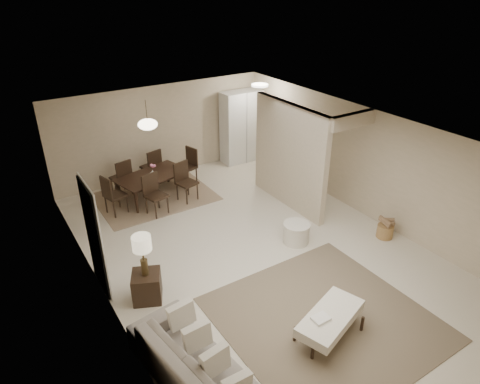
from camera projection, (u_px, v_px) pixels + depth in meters
floor at (255, 250)px, 8.77m from camera, size 9.00×9.00×0.00m
ceiling at (258, 135)px, 7.63m from camera, size 9.00×9.00×0.00m
back_wall at (162, 131)px, 11.56m from camera, size 6.00×0.00×6.00m
left_wall at (101, 244)px, 6.75m from camera, size 0.00×9.00×9.00m
right_wall at (366, 163)px, 9.64m from camera, size 0.00×9.00×9.00m
partition at (289, 156)px, 10.00m from camera, size 0.15×2.50×2.50m
doorway at (94, 238)px, 7.32m from camera, size 0.04×0.90×2.04m
pantry_cabinet at (242, 127)px, 12.52m from camera, size 1.20×0.55×2.10m
flush_light at (260, 85)px, 11.14m from camera, size 0.44×0.44×0.05m
living_rug at (324, 319)px, 7.03m from camera, size 3.20×3.20×0.01m
sofa at (200, 366)px, 5.77m from camera, size 2.49×1.27×0.69m
ottoman_bench at (330, 318)px, 6.55m from camera, size 1.35×0.93×0.44m
side_table at (147, 286)px, 7.36m from camera, size 0.64×0.64×0.53m
table_lamp at (142, 247)px, 6.98m from camera, size 0.32×0.32×0.76m
round_pouf at (296, 233)px, 8.95m from camera, size 0.56×0.56×0.44m
wicker_basket at (385, 231)px, 9.15m from camera, size 0.35×0.35×0.29m
dining_rug at (155, 197)px, 10.85m from camera, size 2.80×2.10×0.01m
dining_table at (154, 186)px, 10.71m from camera, size 1.92×1.37×0.61m
dining_chairs at (153, 180)px, 10.63m from camera, size 2.64×2.17×0.98m
vase at (153, 173)px, 10.54m from camera, size 0.15×0.15×0.14m
yellow_mat at (284, 187)px, 11.37m from camera, size 0.96×0.61×0.01m
pendant_light at (148, 124)px, 9.97m from camera, size 0.46×0.46×0.71m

